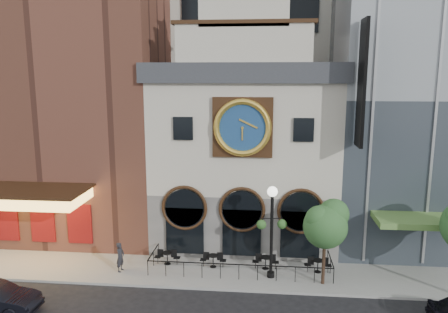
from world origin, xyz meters
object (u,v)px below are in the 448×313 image
bistro_2 (266,262)px  lamppost (272,222)px  bistro_3 (318,265)px  pedestrian (120,257)px  bistro_0 (167,257)px  tree_left (326,223)px  bistro_1 (213,260)px

bistro_2 → lamppost: (0.30, -1.03, 2.87)m
bistro_3 → pedestrian: bearing=-175.2°
bistro_3 → pedestrian: (-11.64, -0.98, 0.42)m
bistro_0 → tree_left: tree_left is taller
bistro_3 → tree_left: 3.39m
bistro_0 → pedestrian: size_ratio=0.89×
pedestrian → lamppost: lamppost is taller
bistro_2 → bistro_3: same height
pedestrian → lamppost: bearing=-79.2°
tree_left → lamppost: bearing=170.2°
bistro_1 → bistro_2: (3.17, 0.06, 0.00)m
bistro_2 → pedestrian: bearing=-172.5°
lamppost → bistro_1: bearing=154.9°
bistro_3 → tree_left: size_ratio=0.33×
lamppost → tree_left: size_ratio=1.11×
bistro_1 → tree_left: tree_left is taller
bistro_0 → lamppost: 7.04m
bistro_1 → bistro_2: 3.17m
lamppost → tree_left: 2.99m
bistro_0 → lamppost: lamppost is taller
bistro_2 → tree_left: bearing=-25.5°
bistro_2 → bistro_3: size_ratio=1.00×
bistro_0 → lamppost: (6.33, -1.11, 2.87)m
bistro_0 → lamppost: size_ratio=0.29×
bistro_2 → tree_left: size_ratio=0.33×
bistro_0 → bistro_2: 6.02m
bistro_2 → pedestrian: pedestrian is taller
bistro_1 → bistro_2: size_ratio=1.00×
lamppost → pedestrian: bearing=171.2°
tree_left → pedestrian: bearing=178.0°
lamppost → tree_left: (2.94, -0.51, 0.21)m
pedestrian → tree_left: tree_left is taller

